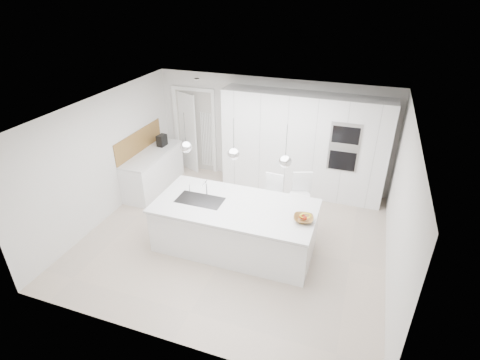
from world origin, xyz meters
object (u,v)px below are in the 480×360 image
(fruit_bowl, at_px, (303,219))
(bar_stool_left, at_px, (272,203))
(espresso_machine, at_px, (162,140))
(bar_stool_right, at_px, (299,203))
(island_base, at_px, (234,229))

(fruit_bowl, xyz_separation_m, bar_stool_left, (-0.75, 0.87, -0.37))
(fruit_bowl, height_order, espresso_machine, espresso_machine)
(bar_stool_right, bearing_deg, espresso_machine, 143.78)
(bar_stool_right, bearing_deg, island_base, -155.35)
(bar_stool_left, xyz_separation_m, bar_stool_right, (0.50, 0.14, 0.03))
(espresso_machine, height_order, bar_stool_right, bar_stool_right)
(bar_stool_left, bearing_deg, espresso_machine, 163.14)
(espresso_machine, xyz_separation_m, bar_stool_right, (3.50, -0.99, -0.44))
(espresso_machine, bearing_deg, bar_stool_right, -10.87)
(fruit_bowl, bearing_deg, espresso_machine, 151.90)
(island_base, bearing_deg, bar_stool_left, 60.82)
(fruit_bowl, xyz_separation_m, bar_stool_right, (-0.25, 1.01, -0.35))
(island_base, relative_size, espresso_machine, 10.60)
(fruit_bowl, relative_size, bar_stool_left, 0.29)
(island_base, height_order, bar_stool_right, bar_stool_right)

